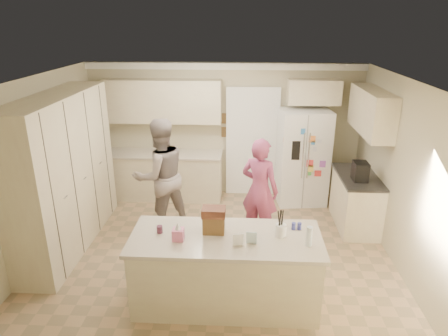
# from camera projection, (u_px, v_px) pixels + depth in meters

# --- Properties ---
(floor) EXTENTS (5.20, 4.60, 0.02)m
(floor) POSITION_uv_depth(u_px,v_px,m) (216.00, 253.00, 6.09)
(floor) COLOR #A1825E
(floor) RESTS_ON ground
(ceiling) EXTENTS (5.20, 4.60, 0.02)m
(ceiling) POSITION_uv_depth(u_px,v_px,m) (215.00, 79.00, 5.18)
(ceiling) COLOR white
(ceiling) RESTS_ON wall_back
(wall_back) EXTENTS (5.20, 0.02, 2.60)m
(wall_back) POSITION_uv_depth(u_px,v_px,m) (224.00, 130.00, 7.80)
(wall_back) COLOR #BDB593
(wall_back) RESTS_ON ground
(wall_front) EXTENTS (5.20, 0.02, 2.60)m
(wall_front) POSITION_uv_depth(u_px,v_px,m) (196.00, 269.00, 3.47)
(wall_front) COLOR #BDB593
(wall_front) RESTS_ON ground
(wall_left) EXTENTS (0.02, 4.60, 2.60)m
(wall_left) POSITION_uv_depth(u_px,v_px,m) (36.00, 170.00, 5.77)
(wall_left) COLOR #BDB593
(wall_left) RESTS_ON ground
(wall_right) EXTENTS (0.02, 4.60, 2.60)m
(wall_right) POSITION_uv_depth(u_px,v_px,m) (404.00, 177.00, 5.50)
(wall_right) COLOR #BDB593
(wall_right) RESTS_ON ground
(crown_back) EXTENTS (5.20, 0.08, 0.12)m
(crown_back) POSITION_uv_depth(u_px,v_px,m) (224.00, 66.00, 7.32)
(crown_back) COLOR white
(crown_back) RESTS_ON wall_back
(pantry_bank) EXTENTS (0.60, 2.60, 2.35)m
(pantry_bank) POSITION_uv_depth(u_px,v_px,m) (64.00, 173.00, 5.98)
(pantry_bank) COLOR beige
(pantry_bank) RESTS_ON floor
(back_base_cab) EXTENTS (2.20, 0.60, 0.88)m
(back_base_cab) POSITION_uv_depth(u_px,v_px,m) (165.00, 176.00, 7.87)
(back_base_cab) COLOR beige
(back_base_cab) RESTS_ON floor
(back_countertop) EXTENTS (2.24, 0.63, 0.04)m
(back_countertop) POSITION_uv_depth(u_px,v_px,m) (164.00, 154.00, 7.69)
(back_countertop) COLOR #BEB19E
(back_countertop) RESTS_ON back_base_cab
(back_upper_cab) EXTENTS (2.20, 0.35, 0.80)m
(back_upper_cab) POSITION_uv_depth(u_px,v_px,m) (163.00, 101.00, 7.47)
(back_upper_cab) COLOR beige
(back_upper_cab) RESTS_ON wall_back
(doorway_opening) EXTENTS (0.90, 0.06, 2.10)m
(doorway_opening) POSITION_uv_depth(u_px,v_px,m) (252.00, 144.00, 7.83)
(doorway_opening) COLOR black
(doorway_opening) RESTS_ON floor
(doorway_casing) EXTENTS (1.02, 0.03, 2.22)m
(doorway_casing) POSITION_uv_depth(u_px,v_px,m) (252.00, 144.00, 7.79)
(doorway_casing) COLOR white
(doorway_casing) RESTS_ON floor
(wall_frame_upper) EXTENTS (0.15, 0.02, 0.20)m
(wall_frame_upper) POSITION_uv_depth(u_px,v_px,m) (225.00, 118.00, 7.67)
(wall_frame_upper) COLOR brown
(wall_frame_upper) RESTS_ON wall_back
(wall_frame_lower) EXTENTS (0.15, 0.02, 0.20)m
(wall_frame_lower) POSITION_uv_depth(u_px,v_px,m) (225.00, 132.00, 7.76)
(wall_frame_lower) COLOR brown
(wall_frame_lower) RESTS_ON wall_back
(refrigerator) EXTENTS (0.97, 0.79, 1.80)m
(refrigerator) POSITION_uv_depth(u_px,v_px,m) (302.00, 157.00, 7.52)
(refrigerator) COLOR white
(refrigerator) RESTS_ON floor
(fridge_seam) EXTENTS (0.02, 0.02, 1.78)m
(fridge_seam) POSITION_uv_depth(u_px,v_px,m) (305.00, 164.00, 7.19)
(fridge_seam) COLOR gray
(fridge_seam) RESTS_ON refrigerator
(fridge_dispenser) EXTENTS (0.22, 0.03, 0.35)m
(fridge_dispenser) POSITION_uv_depth(u_px,v_px,m) (294.00, 150.00, 7.10)
(fridge_dispenser) COLOR black
(fridge_dispenser) RESTS_ON refrigerator
(fridge_handle_l) EXTENTS (0.02, 0.02, 0.85)m
(fridge_handle_l) POSITION_uv_depth(u_px,v_px,m) (303.00, 156.00, 7.12)
(fridge_handle_l) COLOR silver
(fridge_handle_l) RESTS_ON refrigerator
(fridge_handle_r) EXTENTS (0.02, 0.02, 0.85)m
(fridge_handle_r) POSITION_uv_depth(u_px,v_px,m) (309.00, 156.00, 7.12)
(fridge_handle_r) COLOR silver
(fridge_handle_r) RESTS_ON refrigerator
(over_fridge_cab) EXTENTS (0.95, 0.35, 0.45)m
(over_fridge_cab) POSITION_uv_depth(u_px,v_px,m) (314.00, 92.00, 7.26)
(over_fridge_cab) COLOR beige
(over_fridge_cab) RESTS_ON wall_back
(right_base_cab) EXTENTS (0.60, 1.20, 0.88)m
(right_base_cab) POSITION_uv_depth(u_px,v_px,m) (356.00, 202.00, 6.75)
(right_base_cab) COLOR beige
(right_base_cab) RESTS_ON floor
(right_countertop) EXTENTS (0.63, 1.24, 0.04)m
(right_countertop) POSITION_uv_depth(u_px,v_px,m) (358.00, 177.00, 6.59)
(right_countertop) COLOR #2D2B28
(right_countertop) RESTS_ON right_base_cab
(right_upper_cab) EXTENTS (0.35, 1.50, 0.70)m
(right_upper_cab) POSITION_uv_depth(u_px,v_px,m) (371.00, 112.00, 6.41)
(right_upper_cab) COLOR beige
(right_upper_cab) RESTS_ON wall_right
(coffee_maker) EXTENTS (0.22, 0.28, 0.30)m
(coffee_maker) POSITION_uv_depth(u_px,v_px,m) (360.00, 171.00, 6.35)
(coffee_maker) COLOR black
(coffee_maker) RESTS_ON right_countertop
(island_base) EXTENTS (2.20, 0.90, 0.88)m
(island_base) POSITION_uv_depth(u_px,v_px,m) (226.00, 271.00, 4.90)
(island_base) COLOR beige
(island_base) RESTS_ON floor
(island_top) EXTENTS (2.28, 0.96, 0.05)m
(island_top) POSITION_uv_depth(u_px,v_px,m) (226.00, 238.00, 4.74)
(island_top) COLOR #BEB19E
(island_top) RESTS_ON island_base
(utensil_crock) EXTENTS (0.13, 0.13, 0.15)m
(utensil_crock) POSITION_uv_depth(u_px,v_px,m) (281.00, 230.00, 4.71)
(utensil_crock) COLOR white
(utensil_crock) RESTS_ON island_top
(tissue_box) EXTENTS (0.13, 0.13, 0.14)m
(tissue_box) POSITION_uv_depth(u_px,v_px,m) (178.00, 234.00, 4.64)
(tissue_box) COLOR pink
(tissue_box) RESTS_ON island_top
(tissue_plume) EXTENTS (0.08, 0.08, 0.08)m
(tissue_plume) POSITION_uv_depth(u_px,v_px,m) (178.00, 226.00, 4.60)
(tissue_plume) COLOR white
(tissue_plume) RESTS_ON tissue_box
(dollhouse_body) EXTENTS (0.26, 0.18, 0.22)m
(dollhouse_body) POSITION_uv_depth(u_px,v_px,m) (214.00, 224.00, 4.79)
(dollhouse_body) COLOR brown
(dollhouse_body) RESTS_ON island_top
(dollhouse_roof) EXTENTS (0.28, 0.20, 0.10)m
(dollhouse_roof) POSITION_uv_depth(u_px,v_px,m) (214.00, 212.00, 4.73)
(dollhouse_roof) COLOR #592D1E
(dollhouse_roof) RESTS_ON dollhouse_body
(jam_jar) EXTENTS (0.07, 0.07, 0.09)m
(jam_jar) POSITION_uv_depth(u_px,v_px,m) (160.00, 229.00, 4.80)
(jam_jar) COLOR #59263F
(jam_jar) RESTS_ON island_top
(greeting_card_a) EXTENTS (0.12, 0.06, 0.16)m
(greeting_card_a) POSITION_uv_depth(u_px,v_px,m) (238.00, 240.00, 4.50)
(greeting_card_a) COLOR white
(greeting_card_a) RESTS_ON island_top
(greeting_card_b) EXTENTS (0.12, 0.05, 0.16)m
(greeting_card_b) POSITION_uv_depth(u_px,v_px,m) (251.00, 238.00, 4.54)
(greeting_card_b) COLOR silver
(greeting_card_b) RESTS_ON island_top
(water_bottle) EXTENTS (0.07, 0.07, 0.24)m
(water_bottle) POSITION_uv_depth(u_px,v_px,m) (309.00, 236.00, 4.50)
(water_bottle) COLOR silver
(water_bottle) RESTS_ON island_top
(shaker_salt) EXTENTS (0.05, 0.05, 0.09)m
(shaker_salt) POSITION_uv_depth(u_px,v_px,m) (294.00, 226.00, 4.88)
(shaker_salt) COLOR #343A96
(shaker_salt) RESTS_ON island_top
(shaker_pepper) EXTENTS (0.05, 0.05, 0.09)m
(shaker_pepper) POSITION_uv_depth(u_px,v_px,m) (299.00, 226.00, 4.87)
(shaker_pepper) COLOR #343A96
(shaker_pepper) RESTS_ON island_top
(teen_boy) EXTENTS (1.17, 1.11, 1.90)m
(teen_boy) POSITION_uv_depth(u_px,v_px,m) (160.00, 176.00, 6.49)
(teen_boy) COLOR #9A9490
(teen_boy) RESTS_ON floor
(teen_girl) EXTENTS (0.73, 0.63, 1.68)m
(teen_girl) POSITION_uv_depth(u_px,v_px,m) (260.00, 190.00, 6.23)
(teen_girl) COLOR #AC457E
(teen_girl) RESTS_ON floor
(fridge_magnets) EXTENTS (0.76, 0.02, 1.44)m
(fridge_magnets) POSITION_uv_depth(u_px,v_px,m) (305.00, 164.00, 7.18)
(fridge_magnets) COLOR tan
(fridge_magnets) RESTS_ON refrigerator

